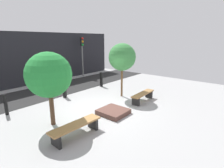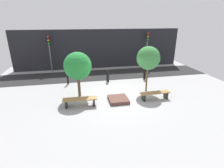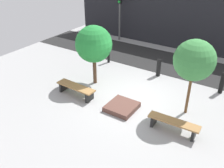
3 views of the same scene
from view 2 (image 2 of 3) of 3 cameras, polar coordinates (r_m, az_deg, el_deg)
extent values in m
plane|color=#9F9F9F|center=(11.33, 1.05, -3.70)|extent=(18.00, 18.00, 0.00)
cube|color=#242424|center=(15.50, -2.56, 3.07)|extent=(18.00, 3.13, 0.01)
cube|color=black|center=(17.64, -4.04, 11.41)|extent=(16.20, 0.50, 3.74)
cube|color=black|center=(10.12, -14.71, -6.24)|extent=(0.12, 0.48, 0.41)
cube|color=black|center=(10.07, -5.94, -5.77)|extent=(0.12, 0.48, 0.41)
cube|color=#9E7242|center=(9.97, -10.42, -4.81)|extent=(1.91, 0.54, 0.06)
cube|color=black|center=(10.73, 10.25, -4.31)|extent=(0.11, 0.41, 0.41)
cube|color=black|center=(11.38, 17.15, -3.45)|extent=(0.11, 0.41, 0.41)
cube|color=#9E7242|center=(10.94, 13.90, -2.76)|extent=(1.86, 0.47, 0.06)
cube|color=brown|center=(10.54, 2.05, -5.06)|extent=(1.13, 1.18, 0.20)
cylinder|color=#523825|center=(11.14, -10.73, -0.29)|extent=(0.17, 0.17, 1.52)
sphere|color=#258738|center=(10.77, -11.16, 5.79)|extent=(1.68, 1.68, 1.68)
cylinder|color=brown|center=(11.96, 11.32, 2.00)|extent=(0.11, 0.11, 1.86)
sphere|color=#3D8A44|center=(11.61, 11.78, 8.30)|extent=(1.52, 1.52, 1.52)
cylinder|color=black|center=(13.49, -14.29, 1.82)|extent=(0.14, 0.14, 0.94)
cylinder|color=black|center=(13.65, -1.39, 2.64)|extent=(0.22, 0.22, 0.92)
cylinder|color=black|center=(14.46, 10.63, 3.53)|extent=(0.20, 0.20, 1.02)
cylinder|color=#505050|center=(16.91, -19.53, 9.10)|extent=(0.12, 0.12, 3.27)
cube|color=black|center=(16.74, -20.04, 13.26)|extent=(0.28, 0.16, 0.78)
sphere|color=red|center=(16.61, -20.20, 14.10)|extent=(0.17, 0.17, 0.17)
sphere|color=orange|center=(16.63, -20.09, 13.22)|extent=(0.17, 0.17, 0.17)
sphere|color=green|center=(16.66, -19.98, 12.34)|extent=(0.17, 0.17, 0.17)
cylinder|color=#606060|center=(18.09, 11.22, 10.79)|extent=(0.12, 0.12, 3.41)
cube|color=black|center=(17.92, 11.52, 14.93)|extent=(0.28, 0.16, 0.78)
sphere|color=red|center=(17.80, 11.72, 15.73)|extent=(0.17, 0.17, 0.17)
sphere|color=orange|center=(17.82, 11.65, 14.90)|extent=(0.17, 0.17, 0.17)
sphere|color=green|center=(17.85, 11.59, 14.07)|extent=(0.17, 0.17, 0.17)
camera|label=1|loc=(5.92, -45.37, 0.71)|focal=28.00mm
camera|label=3|loc=(6.93, 66.69, 19.11)|focal=40.00mm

